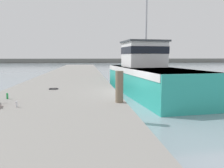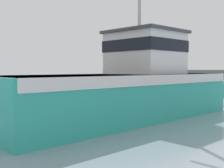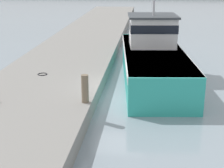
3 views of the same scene
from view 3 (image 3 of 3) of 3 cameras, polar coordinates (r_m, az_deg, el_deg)
ground_plane at (r=17.71m, az=1.23°, el=-2.65°), size 320.00×320.00×0.00m
dock_pier at (r=18.35m, az=-11.62°, el=-0.96°), size 6.14×80.00×0.79m
fishing_boat_main at (r=21.17m, az=6.77°, el=4.57°), size 4.51×13.15×9.61m
mooring_post at (r=15.05m, az=-4.51°, el=-0.79°), size 0.32×0.32×1.26m
hose_coil at (r=19.65m, az=-11.49°, el=1.61°), size 0.53×0.53×0.04m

